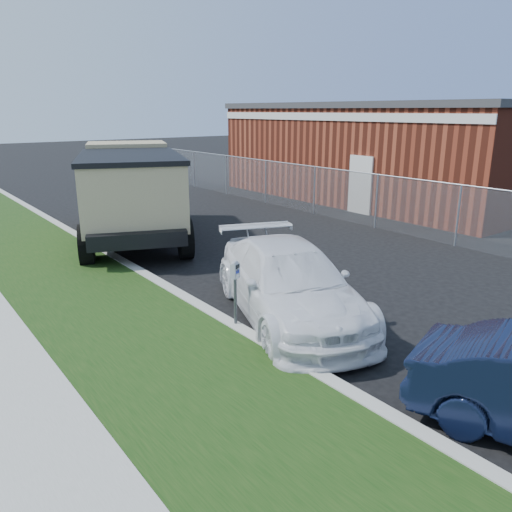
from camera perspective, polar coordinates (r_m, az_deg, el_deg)
ground at (r=10.67m, az=9.31°, el=-5.08°), size 120.00×120.00×0.00m
streetside at (r=9.69m, az=-24.12°, el=-8.21°), size 6.12×50.00×0.15m
chainlink_fence at (r=19.31m, az=6.73°, el=8.52°), size 0.06×30.06×30.00m
brick_building at (r=24.35m, az=15.56°, el=11.69°), size 9.20×14.20×4.17m
parking_meter at (r=8.81m, az=-2.40°, el=-2.64°), size 0.20×0.16×1.22m
white_wagon at (r=9.56m, az=3.57°, el=-2.93°), size 3.59×5.24×1.41m
dump_truck at (r=16.01m, az=-14.12°, el=7.66°), size 5.06×7.57×2.79m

